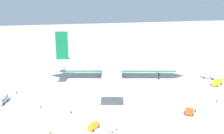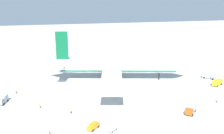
{
  "view_description": "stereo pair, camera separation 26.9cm",
  "coord_description": "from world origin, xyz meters",
  "px_view_note": "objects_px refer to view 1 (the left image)",
  "views": [
    {
      "loc": [
        -36.14,
        -122.15,
        39.98
      ],
      "look_at": [
        -3.4,
        -1.19,
        7.04
      ],
      "focal_mm": 42.1,
      "sensor_mm": 36.0,
      "label": 1
    },
    {
      "loc": [
        -35.88,
        -122.22,
        39.98
      ],
      "look_at": [
        -3.4,
        -1.19,
        7.04
      ],
      "focal_mm": 42.1,
      "sensor_mm": 36.0,
      "label": 2
    }
  ],
  "objects_px": {
    "baggage_cart_0": "(113,129)",
    "ground_worker_0": "(16,91)",
    "service_truck_0": "(217,82)",
    "traffic_cone_0": "(136,113)",
    "service_truck_2": "(191,109)",
    "ground_worker_2": "(40,106)",
    "airliner": "(115,66)",
    "service_truck_3": "(209,76)",
    "traffic_cone_1": "(118,60)",
    "ground_worker_1": "(50,133)",
    "service_truck_1": "(3,100)",
    "service_van": "(94,126)",
    "ground_worker_3": "(217,100)",
    "ground_worker_4": "(71,111)"
  },
  "relations": [
    {
      "from": "ground_worker_0",
      "to": "service_truck_2",
      "type": "bearing_deg",
      "value": -31.31
    },
    {
      "from": "service_truck_1",
      "to": "baggage_cart_0",
      "type": "distance_m",
      "value": 48.21
    },
    {
      "from": "service_truck_3",
      "to": "ground_worker_2",
      "type": "bearing_deg",
      "value": -169.16
    },
    {
      "from": "ground_worker_3",
      "to": "traffic_cone_0",
      "type": "relative_size",
      "value": 3.22
    },
    {
      "from": "service_truck_0",
      "to": "traffic_cone_0",
      "type": "height_order",
      "value": "service_truck_0"
    },
    {
      "from": "ground_worker_3",
      "to": "service_truck_3",
      "type": "bearing_deg",
      "value": 60.73
    },
    {
      "from": "ground_worker_4",
      "to": "ground_worker_2",
      "type": "bearing_deg",
      "value": 144.31
    },
    {
      "from": "traffic_cone_0",
      "to": "traffic_cone_1",
      "type": "xyz_separation_m",
      "value": [
        16.75,
        80.85,
        0.0
      ]
    },
    {
      "from": "service_truck_0",
      "to": "ground_worker_3",
      "type": "height_order",
      "value": "service_truck_0"
    },
    {
      "from": "ground_worker_3",
      "to": "ground_worker_4",
      "type": "xyz_separation_m",
      "value": [
        -57.02,
        4.75,
        -0.08
      ]
    },
    {
      "from": "airliner",
      "to": "ground_worker_0",
      "type": "relative_size",
      "value": 43.63
    },
    {
      "from": "service_truck_1",
      "to": "airliner",
      "type": "bearing_deg",
      "value": 20.33
    },
    {
      "from": "service_truck_1",
      "to": "ground_worker_1",
      "type": "xyz_separation_m",
      "value": [
        16.75,
        -30.35,
        -0.78
      ]
    },
    {
      "from": "service_truck_3",
      "to": "baggage_cart_0",
      "type": "relative_size",
      "value": 2.07
    },
    {
      "from": "ground_worker_1",
      "to": "service_truck_0",
      "type": "bearing_deg",
      "value": 19.33
    },
    {
      "from": "service_van",
      "to": "traffic_cone_0",
      "type": "distance_m",
      "value": 18.56
    },
    {
      "from": "service_truck_0",
      "to": "ground_worker_1",
      "type": "bearing_deg",
      "value": -160.67
    },
    {
      "from": "service_truck_2",
      "to": "traffic_cone_0",
      "type": "bearing_deg",
      "value": 165.4
    },
    {
      "from": "service_truck_2",
      "to": "traffic_cone_0",
      "type": "relative_size",
      "value": 10.76
    },
    {
      "from": "service_truck_1",
      "to": "service_van",
      "type": "relative_size",
      "value": 1.37
    },
    {
      "from": "baggage_cart_0",
      "to": "ground_worker_0",
      "type": "xyz_separation_m",
      "value": [
        -31.69,
        42.91,
        0.17
      ]
    },
    {
      "from": "service_truck_2",
      "to": "ground_worker_2",
      "type": "relative_size",
      "value": 3.43
    },
    {
      "from": "ground_worker_3",
      "to": "service_truck_0",
      "type": "bearing_deg",
      "value": 53.71
    },
    {
      "from": "airliner",
      "to": "traffic_cone_0",
      "type": "bearing_deg",
      "value": -95.26
    },
    {
      "from": "service_truck_2",
      "to": "ground_worker_0",
      "type": "xyz_separation_m",
      "value": [
        -62.06,
        37.75,
        -0.69
      ]
    },
    {
      "from": "airliner",
      "to": "traffic_cone_1",
      "type": "bearing_deg",
      "value": 71.9
    },
    {
      "from": "airliner",
      "to": "ground_worker_4",
      "type": "xyz_separation_m",
      "value": [
        -26.39,
        -35.08,
        -6.03
      ]
    },
    {
      "from": "ground_worker_1",
      "to": "ground_worker_3",
      "type": "height_order",
      "value": "ground_worker_3"
    },
    {
      "from": "service_truck_2",
      "to": "traffic_cone_0",
      "type": "xyz_separation_m",
      "value": [
        -18.82,
        4.9,
        -1.33
      ]
    },
    {
      "from": "ground_worker_2",
      "to": "ground_worker_4",
      "type": "relative_size",
      "value": 1.06
    },
    {
      "from": "service_truck_2",
      "to": "traffic_cone_1",
      "type": "distance_m",
      "value": 85.79
    },
    {
      "from": "ground_worker_0",
      "to": "ground_worker_3",
      "type": "xyz_separation_m",
      "value": [
        77.67,
        -31.47,
        -0.0
      ]
    },
    {
      "from": "ground_worker_0",
      "to": "airliner",
      "type": "bearing_deg",
      "value": 10.08
    },
    {
      "from": "airliner",
      "to": "service_van",
      "type": "height_order",
      "value": "airliner"
    },
    {
      "from": "service_truck_3",
      "to": "traffic_cone_1",
      "type": "bearing_deg",
      "value": 123.37
    },
    {
      "from": "service_truck_1",
      "to": "traffic_cone_1",
      "type": "height_order",
      "value": "service_truck_1"
    },
    {
      "from": "ground_worker_4",
      "to": "service_truck_0",
      "type": "bearing_deg",
      "value": 10.67
    },
    {
      "from": "service_truck_1",
      "to": "traffic_cone_1",
      "type": "relative_size",
      "value": 11.36
    },
    {
      "from": "airliner",
      "to": "service_van",
      "type": "relative_size",
      "value": 17.02
    },
    {
      "from": "ground_worker_0",
      "to": "service_truck_0",
      "type": "bearing_deg",
      "value": -8.44
    },
    {
      "from": "service_truck_0",
      "to": "ground_worker_1",
      "type": "relative_size",
      "value": 4.05
    },
    {
      "from": "airliner",
      "to": "baggage_cart_0",
      "type": "height_order",
      "value": "airliner"
    },
    {
      "from": "airliner",
      "to": "service_truck_1",
      "type": "distance_m",
      "value": 54.73
    },
    {
      "from": "service_truck_3",
      "to": "ground_worker_4",
      "type": "height_order",
      "value": "service_truck_3"
    },
    {
      "from": "service_truck_1",
      "to": "ground_worker_3",
      "type": "distance_m",
      "value": 84.35
    },
    {
      "from": "service_truck_3",
      "to": "traffic_cone_0",
      "type": "xyz_separation_m",
      "value": [
        -50.37,
        -29.81,
        -1.24
      ]
    },
    {
      "from": "airliner",
      "to": "service_truck_3",
      "type": "xyz_separation_m",
      "value": [
        46.57,
        -11.4,
        -5.34
      ]
    },
    {
      "from": "ground_worker_1",
      "to": "traffic_cone_0",
      "type": "bearing_deg",
      "value": 14.8
    },
    {
      "from": "service_truck_3",
      "to": "traffic_cone_1",
      "type": "xyz_separation_m",
      "value": [
        -33.62,
        51.04,
        -1.24
      ]
    },
    {
      "from": "traffic_cone_0",
      "to": "service_truck_0",
      "type": "bearing_deg",
      "value": 22.12
    }
  ]
}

